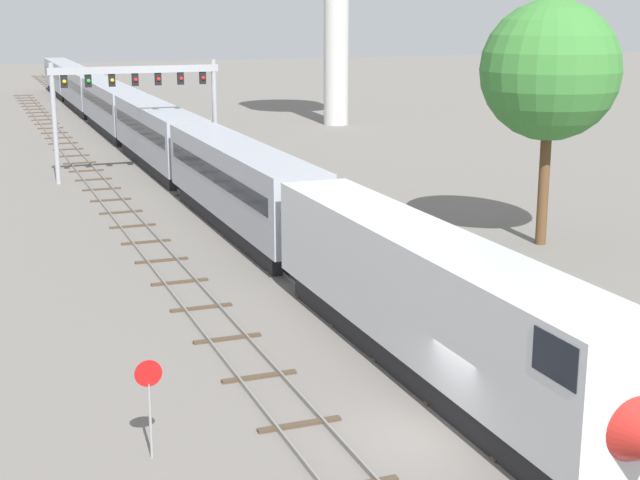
% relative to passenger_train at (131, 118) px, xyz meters
% --- Properties ---
extents(ground_plane, '(400.00, 400.00, 0.00)m').
position_rel_passenger_train_xyz_m(ground_plane, '(-2.00, -61.26, -2.61)').
color(ground_plane, slate).
extents(track_main, '(2.60, 200.00, 0.16)m').
position_rel_passenger_train_xyz_m(track_main, '(0.00, -1.26, -2.54)').
color(track_main, slate).
rests_on(track_main, ground).
extents(track_near, '(2.60, 160.00, 0.16)m').
position_rel_passenger_train_xyz_m(track_near, '(-5.50, -21.26, -2.54)').
color(track_near, slate).
rests_on(track_near, ground).
extents(passenger_train, '(3.04, 134.87, 4.80)m').
position_rel_passenger_train_xyz_m(passenger_train, '(0.00, 0.00, 0.00)').
color(passenger_train, silver).
rests_on(passenger_train, ground).
extents(signal_gantry, '(12.10, 0.49, 8.46)m').
position_rel_passenger_train_xyz_m(signal_gantry, '(-2.25, -15.82, 3.64)').
color(signal_gantry, '#999BA0').
rests_on(signal_gantry, ground).
extents(stop_sign, '(0.76, 0.08, 2.88)m').
position_rel_passenger_train_xyz_m(stop_sign, '(-10.00, -59.71, -0.74)').
color(stop_sign, gray).
rests_on(stop_sign, ground).
extents(trackside_tree_left, '(7.11, 7.11, 12.60)m').
position_rel_passenger_train_xyz_m(trackside_tree_left, '(13.89, -42.95, 6.40)').
color(trackside_tree_left, brown).
rests_on(trackside_tree_left, ground).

